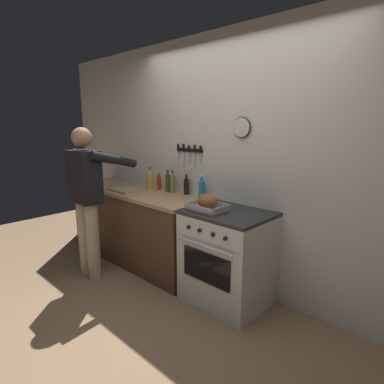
% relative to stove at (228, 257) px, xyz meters
% --- Properties ---
extents(ground_plane, '(8.00, 8.00, 0.00)m').
position_rel_stove_xyz_m(ground_plane, '(-0.22, -0.99, -0.45)').
color(ground_plane, '#937251').
extents(wall_back, '(6.00, 0.13, 2.60)m').
position_rel_stove_xyz_m(wall_back, '(-0.22, 0.36, 0.85)').
color(wall_back, white).
rests_on(wall_back, ground).
extents(counter_block, '(2.03, 0.65, 0.90)m').
position_rel_stove_xyz_m(counter_block, '(-1.42, 0.00, 0.00)').
color(counter_block, brown).
rests_on(counter_block, ground).
extents(stove, '(0.76, 0.67, 0.90)m').
position_rel_stove_xyz_m(stove, '(0.00, 0.00, 0.00)').
color(stove, white).
rests_on(stove, ground).
extents(person_cook, '(0.51, 0.63, 1.66)m').
position_rel_stove_xyz_m(person_cook, '(-1.44, -0.63, 0.50)').
color(person_cook, '#C6B793').
rests_on(person_cook, ground).
extents(roasting_pan, '(0.35, 0.26, 0.16)m').
position_rel_stove_xyz_m(roasting_pan, '(-0.17, -0.10, 0.52)').
color(roasting_pan, '#B7B7BC').
rests_on(roasting_pan, stove).
extents(cutting_board, '(0.36, 0.24, 0.02)m').
position_rel_stove_xyz_m(cutting_board, '(-1.47, -0.13, 0.46)').
color(cutting_board, tan).
rests_on(cutting_board, counter_block).
extents(bottle_olive_oil, '(0.06, 0.06, 0.26)m').
position_rel_stove_xyz_m(bottle_olive_oil, '(-1.06, 0.20, 0.56)').
color(bottle_olive_oil, '#385623').
rests_on(bottle_olive_oil, counter_block).
extents(bottle_vinegar, '(0.06, 0.06, 0.26)m').
position_rel_stove_xyz_m(bottle_vinegar, '(-0.97, 0.19, 0.56)').
color(bottle_vinegar, '#997F4C').
rests_on(bottle_vinegar, counter_block).
extents(bottle_soy_sauce, '(0.06, 0.06, 0.23)m').
position_rel_stove_xyz_m(bottle_soy_sauce, '(-0.80, 0.25, 0.55)').
color(bottle_soy_sauce, black).
rests_on(bottle_soy_sauce, counter_block).
extents(bottle_dish_soap, '(0.07, 0.07, 0.25)m').
position_rel_stove_xyz_m(bottle_dish_soap, '(-0.53, 0.22, 0.56)').
color(bottle_dish_soap, '#338CCC').
rests_on(bottle_dish_soap, counter_block).
extents(bottle_hot_sauce, '(0.05, 0.05, 0.20)m').
position_rel_stove_xyz_m(bottle_hot_sauce, '(-1.24, 0.22, 0.53)').
color(bottle_hot_sauce, red).
rests_on(bottle_hot_sauce, counter_block).
extents(bottle_cooking_oil, '(0.07, 0.07, 0.27)m').
position_rel_stove_xyz_m(bottle_cooking_oil, '(-1.33, 0.15, 0.56)').
color(bottle_cooking_oil, gold).
rests_on(bottle_cooking_oil, counter_block).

